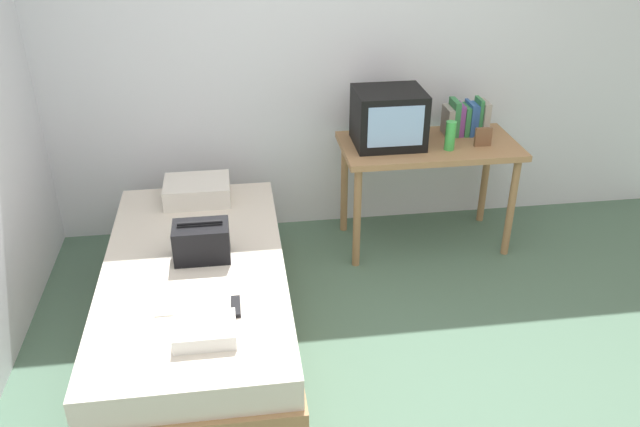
{
  "coord_description": "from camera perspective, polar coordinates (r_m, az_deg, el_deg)",
  "views": [
    {
      "loc": [
        -0.7,
        -2.31,
        2.38
      ],
      "look_at": [
        -0.22,
        1.09,
        0.53
      ],
      "focal_mm": 36.69,
      "sensor_mm": 36.0,
      "label": 1
    }
  ],
  "objects": [
    {
      "name": "remote_dark",
      "position": [
        3.22,
        -7.35,
        -8.05
      ],
      "size": [
        0.04,
        0.16,
        0.02
      ],
      "primitive_type": "cube",
      "color": "black",
      "rests_on": "bed"
    },
    {
      "name": "book_row",
      "position": [
        4.55,
        12.59,
        8.1
      ],
      "size": [
        0.29,
        0.17,
        0.24
      ],
      "color": "gray",
      "rests_on": "desk"
    },
    {
      "name": "ground_plane",
      "position": [
        3.39,
        6.56,
        -16.48
      ],
      "size": [
        8.0,
        8.0,
        0.0
      ],
      "primitive_type": "plane",
      "color": "#4C6B56"
    },
    {
      "name": "magazine",
      "position": [
        3.34,
        -12.26,
        -7.15
      ],
      "size": [
        0.21,
        0.29,
        0.01
      ],
      "primitive_type": "cube",
      "color": "white",
      "rests_on": "bed"
    },
    {
      "name": "picture_frame",
      "position": [
        4.38,
        14.04,
        6.5
      ],
      "size": [
        0.11,
        0.02,
        0.12
      ],
      "primitive_type": "cube",
      "color": "brown",
      "rests_on": "desk"
    },
    {
      "name": "wall_back",
      "position": [
        4.5,
        1.22,
        14.49
      ],
      "size": [
        5.2,
        0.1,
        2.6
      ],
      "primitive_type": "cube",
      "color": "silver",
      "rests_on": "ground"
    },
    {
      "name": "folded_towel",
      "position": [
        3.05,
        -10.01,
        -10.07
      ],
      "size": [
        0.28,
        0.22,
        0.07
      ],
      "primitive_type": "cube",
      "color": "white",
      "rests_on": "bed"
    },
    {
      "name": "water_bottle",
      "position": [
        4.27,
        11.29,
        6.67
      ],
      "size": [
        0.07,
        0.07,
        0.19
      ],
      "primitive_type": "cylinder",
      "color": "green",
      "rests_on": "desk"
    },
    {
      "name": "tv",
      "position": [
        4.27,
        6.0,
        8.31
      ],
      "size": [
        0.44,
        0.39,
        0.36
      ],
      "color": "black",
      "rests_on": "desk"
    },
    {
      "name": "desk",
      "position": [
        4.41,
        9.43,
        4.92
      ],
      "size": [
        1.16,
        0.6,
        0.75
      ],
      "color": "#9E754C",
      "rests_on": "ground"
    },
    {
      "name": "handbag",
      "position": [
        3.59,
        -10.29,
        -2.41
      ],
      "size": [
        0.3,
        0.2,
        0.22
      ],
      "color": "black",
      "rests_on": "bed"
    },
    {
      "name": "bed",
      "position": [
        3.72,
        -10.64,
        -7.48
      ],
      "size": [
        1.0,
        2.0,
        0.47
      ],
      "color": "#9E754C",
      "rests_on": "ground"
    },
    {
      "name": "pillow",
      "position": [
        4.23,
        -10.66,
        1.97
      ],
      "size": [
        0.41,
        0.32,
        0.13
      ],
      "primitive_type": "cube",
      "color": "silver",
      "rests_on": "bed"
    }
  ]
}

